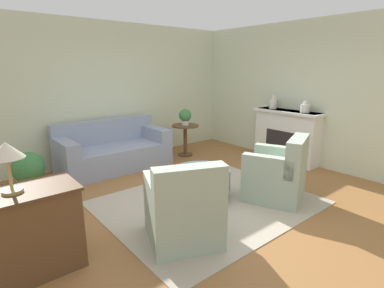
# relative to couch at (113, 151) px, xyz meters

# --- Properties ---
(ground_plane) EXTENTS (16.00, 16.00, 0.00)m
(ground_plane) POSITION_rel_couch_xyz_m (0.35, -2.34, -0.33)
(ground_plane) COLOR #996638
(wall_back) EXTENTS (9.78, 0.12, 2.80)m
(wall_back) POSITION_rel_couch_xyz_m (0.35, 0.61, 1.07)
(wall_back) COLOR beige
(wall_back) RESTS_ON ground_plane
(wall_right) EXTENTS (0.12, 9.56, 2.80)m
(wall_right) POSITION_rel_couch_xyz_m (3.19, -2.34, 1.07)
(wall_right) COLOR beige
(wall_right) RESTS_ON ground_plane
(rug) EXTENTS (2.89, 2.37, 0.01)m
(rug) POSITION_rel_couch_xyz_m (0.35, -2.34, -0.32)
(rug) COLOR #B2A893
(rug) RESTS_ON ground_plane
(couch) EXTENTS (2.06, 0.97, 0.91)m
(couch) POSITION_rel_couch_xyz_m (0.00, 0.00, 0.00)
(couch) COLOR #8E99B2
(couch) RESTS_ON ground_plane
(armchair_left) EXTENTS (1.00, 1.01, 0.96)m
(armchair_left) POSITION_rel_couch_xyz_m (-0.52, -2.90, 0.05)
(armchair_left) COLOR #9EB29E
(armchair_left) RESTS_ON rug
(armchair_right) EXTENTS (1.00, 1.01, 0.96)m
(armchair_right) POSITION_rel_couch_xyz_m (1.23, -2.90, 0.05)
(armchair_right) COLOR #9EB29E
(armchair_right) RESTS_ON rug
(ottoman_table) EXTENTS (0.86, 0.86, 0.43)m
(ottoman_table) POSITION_rel_couch_xyz_m (0.43, -2.12, -0.05)
(ottoman_table) COLOR #8E99B2
(ottoman_table) RESTS_ON rug
(side_table) EXTENTS (0.59, 0.59, 0.69)m
(side_table) POSITION_rel_couch_xyz_m (1.61, -0.22, 0.15)
(side_table) COLOR brown
(side_table) RESTS_ON ground_plane
(fireplace) EXTENTS (0.44, 1.43, 1.07)m
(fireplace) POSITION_rel_couch_xyz_m (2.95, -1.88, 0.23)
(fireplace) COLOR white
(fireplace) RESTS_ON ground_plane
(dresser) EXTENTS (1.06, 0.56, 0.84)m
(dresser) POSITION_rel_couch_xyz_m (-2.03, -2.38, 0.11)
(dresser) COLOR brown
(dresser) RESTS_ON ground_plane
(vase_mantel_near) EXTENTS (0.16, 0.16, 0.28)m
(vase_mantel_near) POSITION_rel_couch_xyz_m (2.93, -1.52, 0.85)
(vase_mantel_near) COLOR silver
(vase_mantel_near) RESTS_ON fireplace
(vase_mantel_far) EXTENTS (0.17, 0.17, 0.22)m
(vase_mantel_far) POSITION_rel_couch_xyz_m (2.93, -2.25, 0.82)
(vase_mantel_far) COLOR silver
(vase_mantel_far) RESTS_ON fireplace
(potted_plant_on_side_table) EXTENTS (0.27, 0.27, 0.35)m
(potted_plant_on_side_table) POSITION_rel_couch_xyz_m (1.61, -0.22, 0.56)
(potted_plant_on_side_table) COLOR beige
(potted_plant_on_side_table) RESTS_ON side_table
(potted_plant_floor) EXTENTS (0.50, 0.50, 0.62)m
(potted_plant_floor) POSITION_rel_couch_xyz_m (-1.52, -0.17, 0.03)
(potted_plant_floor) COLOR beige
(potted_plant_floor) RESTS_ON ground_plane
(table_lamp) EXTENTS (0.29, 0.29, 0.46)m
(table_lamp) POSITION_rel_couch_xyz_m (-2.03, -2.38, 0.87)
(table_lamp) COLOR tan
(table_lamp) RESTS_ON dresser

